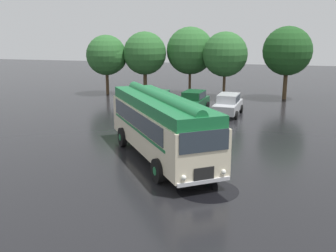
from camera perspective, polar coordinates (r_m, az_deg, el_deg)
name	(u,v)px	position (r m, az deg, el deg)	size (l,w,h in m)	color
ground_plane	(176,159)	(20.69, 1.16, -4.76)	(120.00, 120.00, 0.00)	black
vintage_bus	(161,123)	(20.20, -1.06, 0.37)	(7.90, 9.60, 3.49)	beige
car_near_left	(159,101)	(32.56, -1.37, 3.65)	(2.20, 4.31, 1.66)	#144C28
car_mid_left	(193,101)	(32.64, 3.71, 3.64)	(2.30, 4.36, 1.66)	#144C28
car_mid_right	(228,104)	(31.41, 8.70, 3.11)	(2.21, 4.32, 1.66)	#B7BABF
tree_far_left	(108,56)	(41.35, -8.72, 10.03)	(4.21, 4.11, 6.11)	#4C3823
tree_left_of_centre	(146,53)	(40.37, -3.21, 10.48)	(4.33, 4.33, 6.44)	#4C3823
tree_centre	(190,50)	(40.55, 3.19, 10.93)	(4.78, 4.78, 6.91)	#4C3823
tree_right_of_centre	(224,53)	(38.73, 8.16, 10.39)	(4.32, 4.32, 6.45)	#4C3823
tree_far_right	(288,52)	(39.51, 16.99, 10.30)	(4.65, 4.65, 6.95)	#4C3823
puddle_patch	(208,190)	(16.84, 5.76, -9.28)	(2.64, 2.64, 0.01)	black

